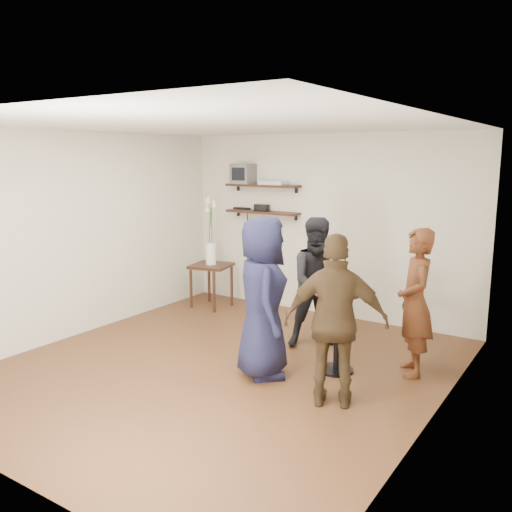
{
  "coord_description": "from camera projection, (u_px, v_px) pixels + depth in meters",
  "views": [
    {
      "loc": [
        3.4,
        -4.49,
        2.29
      ],
      "look_at": [
        0.18,
        0.4,
        1.2
      ],
      "focal_mm": 38.0,
      "sensor_mm": 36.0,
      "label": 1
    }
  ],
  "objects": [
    {
      "name": "room",
      "position": [
        221.0,
        251.0,
        5.7
      ],
      "size": [
        4.58,
        5.08,
        2.68
      ],
      "color": "#4C2B18",
      "rests_on": "ground"
    },
    {
      "name": "shelf_upper",
      "position": [
        263.0,
        186.0,
        8.09
      ],
      "size": [
        1.2,
        0.25,
        0.04
      ],
      "primitive_type": "cube",
      "color": "black",
      "rests_on": "room"
    },
    {
      "name": "shelf_lower",
      "position": [
        262.0,
        212.0,
        8.17
      ],
      "size": [
        1.2,
        0.25,
        0.04
      ],
      "primitive_type": "cube",
      "color": "black",
      "rests_on": "room"
    },
    {
      "name": "crt_monitor",
      "position": [
        244.0,
        174.0,
        8.25
      ],
      "size": [
        0.32,
        0.3,
        0.3
      ],
      "primitive_type": "cube",
      "color": "#59595B",
      "rests_on": "shelf_upper"
    },
    {
      "name": "dvd_deck",
      "position": [
        274.0,
        183.0,
        7.98
      ],
      "size": [
        0.4,
        0.24,
        0.06
      ],
      "primitive_type": "cube",
      "color": "silver",
      "rests_on": "shelf_upper"
    },
    {
      "name": "radio",
      "position": [
        262.0,
        208.0,
        8.16
      ],
      "size": [
        0.22,
        0.1,
        0.1
      ],
      "primitive_type": "cube",
      "color": "black",
      "rests_on": "shelf_lower"
    },
    {
      "name": "power_strip",
      "position": [
        242.0,
        208.0,
        8.43
      ],
      "size": [
        0.3,
        0.05,
        0.03
      ],
      "primitive_type": "cube",
      "color": "black",
      "rests_on": "shelf_lower"
    },
    {
      "name": "side_table",
      "position": [
        211.0,
        271.0,
        8.24
      ],
      "size": [
        0.65,
        0.65,
        0.66
      ],
      "rotation": [
        0.0,
        0.0,
        0.2
      ],
      "color": "black",
      "rests_on": "room"
    },
    {
      "name": "vase_lilies",
      "position": [
        211.0,
        242.0,
        8.16
      ],
      "size": [
        0.2,
        0.21,
        1.07
      ],
      "rotation": [
        0.0,
        0.0,
        0.2
      ],
      "color": "white",
      "rests_on": "side_table"
    },
    {
      "name": "drinks_table",
      "position": [
        337.0,
        320.0,
        5.74
      ],
      "size": [
        0.49,
        0.49,
        0.89
      ],
      "color": "black",
      "rests_on": "room"
    },
    {
      "name": "wine_glass_fl",
      "position": [
        332.0,
        279.0,
        5.66
      ],
      "size": [
        0.07,
        0.07,
        0.2
      ],
      "color": "silver",
      "rests_on": "drinks_table"
    },
    {
      "name": "wine_glass_fr",
      "position": [
        342.0,
        279.0,
        5.59
      ],
      "size": [
        0.07,
        0.07,
        0.22
      ],
      "color": "silver",
      "rests_on": "drinks_table"
    },
    {
      "name": "wine_glass_bl",
      "position": [
        339.0,
        278.0,
        5.71
      ],
      "size": [
        0.07,
        0.07,
        0.2
      ],
      "color": "silver",
      "rests_on": "drinks_table"
    },
    {
      "name": "wine_glass_br",
      "position": [
        340.0,
        278.0,
        5.66
      ],
      "size": [
        0.07,
        0.07,
        0.21
      ],
      "color": "silver",
      "rests_on": "drinks_table"
    },
    {
      "name": "person_plaid",
      "position": [
        415.0,
        302.0,
        5.65
      ],
      "size": [
        0.61,
        0.68,
        1.56
      ],
      "primitive_type": "imported",
      "rotation": [
        0.0,
        0.0,
        -1.06
      ],
      "color": "#A51218",
      "rests_on": "room"
    },
    {
      "name": "person_dark",
      "position": [
        320.0,
        283.0,
        6.48
      ],
      "size": [
        0.97,
        0.95,
        1.58
      ],
      "primitive_type": "imported",
      "rotation": [
        0.0,
        0.0,
        0.71
      ],
      "color": "black",
      "rests_on": "room"
    },
    {
      "name": "person_navy",
      "position": [
        263.0,
        297.0,
        5.6
      ],
      "size": [
        0.94,
        0.98,
        1.69
      ],
      "primitive_type": "imported",
      "rotation": [
        0.0,
        0.0,
        2.27
      ],
      "color": "#161732",
      "rests_on": "room"
    },
    {
      "name": "person_brown",
      "position": [
        336.0,
        321.0,
        4.92
      ],
      "size": [
        1.02,
        0.74,
        1.61
      ],
      "primitive_type": "imported",
      "rotation": [
        0.0,
        0.0,
        3.55
      ],
      "color": "#3F2E1B",
      "rests_on": "room"
    }
  ]
}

